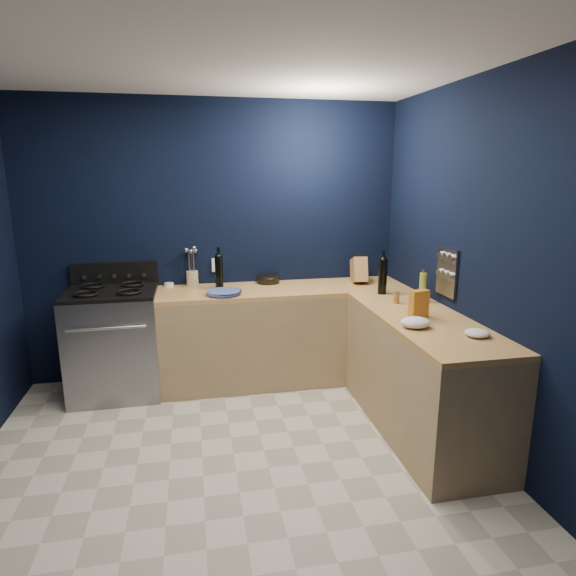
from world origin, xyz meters
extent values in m
cube|color=beige|center=(0.00, 0.00, -0.01)|extent=(3.50, 3.50, 0.02)
cube|color=silver|center=(0.00, 0.00, 2.61)|extent=(3.50, 3.50, 0.02)
cube|color=black|center=(0.00, 1.76, 1.30)|extent=(3.50, 0.02, 2.60)
cube|color=black|center=(1.76, 0.00, 1.30)|extent=(0.02, 3.50, 2.60)
cube|color=black|center=(0.00, -1.76, 1.30)|extent=(3.50, 0.02, 2.60)
cube|color=#A2865B|center=(0.60, 1.44, 0.43)|extent=(2.30, 0.63, 0.86)
cube|color=olive|center=(0.60, 1.44, 0.88)|extent=(2.30, 0.63, 0.04)
cube|color=#A2865B|center=(1.44, 0.29, 0.43)|extent=(0.63, 1.67, 0.86)
cube|color=olive|center=(1.44, 0.29, 0.88)|extent=(0.63, 1.67, 0.04)
cube|color=gray|center=(-0.93, 1.42, 0.46)|extent=(0.76, 0.66, 0.92)
cube|color=black|center=(-0.93, 1.10, 0.45)|extent=(0.59, 0.02, 0.42)
cube|color=black|center=(-0.93, 1.42, 0.94)|extent=(0.76, 0.66, 0.03)
cube|color=black|center=(-0.93, 1.72, 1.04)|extent=(0.76, 0.06, 0.20)
cube|color=gray|center=(1.74, 0.55, 1.18)|extent=(0.02, 0.28, 0.38)
cube|color=white|center=(0.00, 1.74, 1.08)|extent=(0.09, 0.02, 0.13)
cylinder|color=#34578B|center=(0.03, 1.27, 0.92)|extent=(0.36, 0.36, 0.04)
cylinder|color=white|center=(-0.45, 1.69, 0.92)|extent=(0.11, 0.11, 0.03)
cylinder|color=beige|center=(-0.23, 1.69, 0.97)|extent=(0.12, 0.12, 0.14)
cylinder|color=black|center=(0.01, 1.52, 1.05)|extent=(0.09, 0.09, 0.30)
cylinder|color=black|center=(0.49, 1.65, 0.94)|extent=(0.23, 0.23, 0.08)
cube|color=olive|center=(1.35, 1.51, 1.02)|extent=(0.16, 0.29, 0.29)
cylinder|color=black|center=(1.40, 1.04, 1.05)|extent=(0.09, 0.09, 0.31)
cylinder|color=#93A331|center=(1.63, 0.73, 1.02)|extent=(0.07, 0.07, 0.24)
cylinder|color=olive|center=(1.40, 0.72, 0.95)|extent=(0.06, 0.06, 0.10)
cylinder|color=olive|center=(1.47, 0.60, 0.94)|extent=(0.06, 0.06, 0.09)
cube|color=#B03F1E|center=(1.39, 0.31, 1.00)|extent=(0.15, 0.09, 0.20)
ellipsoid|color=white|center=(1.26, 0.09, 0.94)|extent=(0.25, 0.23, 0.07)
ellipsoid|color=white|center=(1.57, -0.17, 0.92)|extent=(0.17, 0.16, 0.05)
camera|label=1|loc=(-0.22, -2.87, 1.94)|focal=30.31mm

